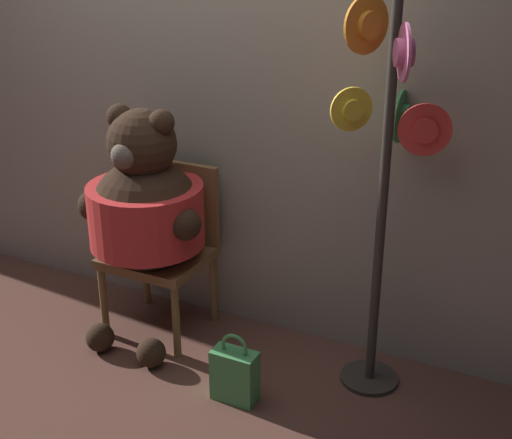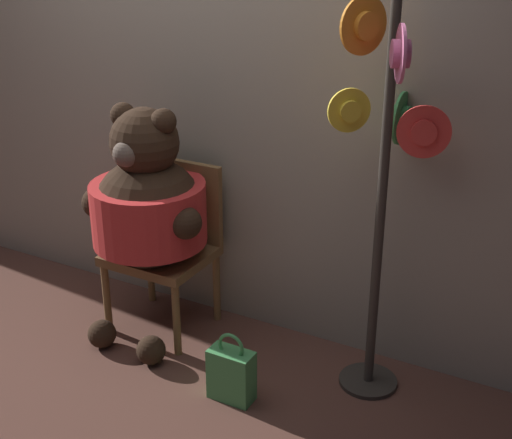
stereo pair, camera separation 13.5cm
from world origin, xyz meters
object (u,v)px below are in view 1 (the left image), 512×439
object	(u,v)px
teddy_bear	(145,208)
hat_display_rack	(385,172)
chair	(165,241)
handbag_on_ground	(235,374)

from	to	relation	value
teddy_bear	hat_display_rack	xyz separation A→B (m)	(1.18, 0.10, 0.34)
chair	hat_display_rack	distance (m)	1.31
teddy_bear	handbag_on_ground	distance (m)	0.94
chair	handbag_on_ground	size ratio (longest dim) A/B	2.55
hat_display_rack	handbag_on_ground	distance (m)	1.15
teddy_bear	hat_display_rack	bearing A→B (deg)	4.86
hat_display_rack	chair	bearing A→B (deg)	177.58
chair	teddy_bear	size ratio (longest dim) A/B	0.72
teddy_bear	handbag_on_ground	world-z (taller)	teddy_bear
teddy_bear	handbag_on_ground	bearing A→B (deg)	-24.73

